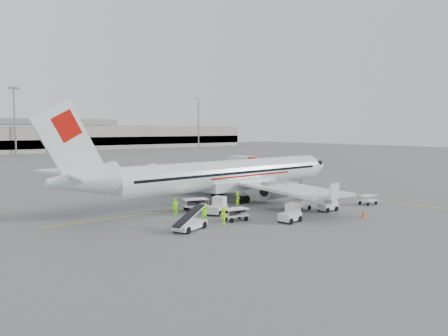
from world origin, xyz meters
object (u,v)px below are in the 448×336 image
at_px(belt_loader, 190,216).
at_px(tug_aft, 217,206).
at_px(aircraft, 230,155).
at_px(tug_mid, 290,213).
at_px(tug_fore, 328,204).
at_px(jet_bridge, 258,171).

xyz_separation_m(belt_loader, tug_aft, (5.90, 3.77, -0.34)).
relative_size(aircraft, tug_mid, 18.25).
bearing_deg(aircraft, tug_fore, -74.42).
distance_m(aircraft, tug_aft, 9.59).
distance_m(tug_fore, tug_aft, 11.56).
bearing_deg(tug_mid, aircraft, 66.00).
height_order(aircraft, belt_loader, aircraft).
distance_m(jet_bridge, tug_mid, 27.74).
distance_m(aircraft, belt_loader, 15.96).
bearing_deg(tug_fore, tug_mid, -168.12).
relative_size(tug_fore, tug_aft, 0.89).
xyz_separation_m(jet_bridge, tug_mid, (-16.88, -21.98, -1.26)).
bearing_deg(aircraft, belt_loader, -145.14).
height_order(belt_loader, tug_fore, belt_loader).
relative_size(belt_loader, tug_mid, 2.06).
bearing_deg(tug_fore, aircraft, 110.39).
xyz_separation_m(aircraft, jet_bridge, (13.51, 9.46, -3.33)).
bearing_deg(tug_aft, belt_loader, -174.18).
xyz_separation_m(aircraft, belt_loader, (-12.23, -9.36, -4.22)).
relative_size(aircraft, tug_aft, 17.54).
xyz_separation_m(jet_bridge, belt_loader, (-25.74, -18.81, -0.89)).
height_order(belt_loader, tug_mid, belt_loader).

